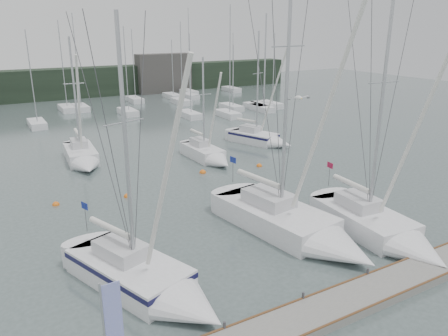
% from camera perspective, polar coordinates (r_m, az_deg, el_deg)
% --- Properties ---
extents(ground, '(160.00, 160.00, 0.00)m').
position_cam_1_polar(ground, '(24.29, 7.71, -11.22)').
color(ground, '#485755').
rests_on(ground, ground).
extents(dock, '(24.00, 2.00, 0.40)m').
position_cam_1_polar(dock, '(21.08, 16.32, -16.20)').
color(dock, slate).
rests_on(dock, ground).
extents(far_treeline, '(90.00, 4.00, 5.00)m').
position_cam_1_polar(far_treeline, '(80.24, -20.56, 10.28)').
color(far_treeline, black).
rests_on(far_treeline, ground).
extents(far_building_right, '(10.00, 3.00, 7.00)m').
position_cam_1_polar(far_building_right, '(83.13, -7.87, 12.16)').
color(far_building_right, '#3F3D3A').
rests_on(far_building_right, ground).
extents(mast_forest, '(53.48, 27.23, 14.84)m').
position_cam_1_polar(mast_forest, '(64.73, -9.90, 7.71)').
color(mast_forest, silver).
rests_on(mast_forest, ground).
extents(sailboat_near_left, '(5.85, 9.53, 13.44)m').
position_cam_1_polar(sailboat_near_left, '(20.84, -9.26, -14.75)').
color(sailboat_near_left, silver).
rests_on(sailboat_near_left, ground).
extents(sailboat_near_center, '(5.14, 11.55, 18.37)m').
position_cam_1_polar(sailboat_near_center, '(25.69, 10.43, -8.06)').
color(sailboat_near_center, silver).
rests_on(sailboat_near_center, ground).
extents(sailboat_near_right, '(3.76, 9.70, 15.12)m').
position_cam_1_polar(sailboat_near_right, '(26.79, 20.50, -7.94)').
color(sailboat_near_right, silver).
rests_on(sailboat_near_right, ground).
extents(sailboat_mid_b, '(3.11, 8.05, 11.77)m').
position_cam_1_polar(sailboat_mid_b, '(40.82, -17.93, 1.16)').
color(sailboat_mid_b, silver).
rests_on(sailboat_mid_b, ground).
extents(sailboat_mid_c, '(2.42, 7.10, 9.94)m').
position_cam_1_polar(sailboat_mid_c, '(39.89, -1.94, 1.61)').
color(sailboat_mid_c, silver).
rests_on(sailboat_mid_c, ground).
extents(sailboat_mid_d, '(4.81, 7.51, 12.15)m').
position_cam_1_polar(sailboat_mid_d, '(45.81, 5.19, 3.78)').
color(sailboat_mid_d, silver).
rests_on(sailboat_mid_d, ground).
extents(buoy_a, '(0.49, 0.49, 0.49)m').
position_cam_1_polar(buoy_a, '(32.53, -12.54, -3.68)').
color(buoy_a, orange).
rests_on(buoy_a, ground).
extents(buoy_b, '(0.56, 0.56, 0.56)m').
position_cam_1_polar(buoy_b, '(36.90, -2.80, -0.63)').
color(buoy_b, orange).
rests_on(buoy_b, ground).
extents(buoy_c, '(0.49, 0.49, 0.49)m').
position_cam_1_polar(buoy_c, '(32.50, -21.09, -4.53)').
color(buoy_c, orange).
rests_on(buoy_c, ground).
extents(dock_banner, '(0.64, 0.08, 4.22)m').
position_cam_1_polar(dock_banner, '(14.76, -14.57, -19.80)').
color(dock_banner, '#ABADB3').
rests_on(dock_banner, dock).
extents(seagull, '(1.03, 0.47, 0.20)m').
position_cam_1_polar(seagull, '(19.88, 9.72, 9.02)').
color(seagull, silver).
rests_on(seagull, ground).
extents(buoy_d, '(0.50, 0.50, 0.50)m').
position_cam_1_polar(buoy_d, '(38.72, 4.62, 0.24)').
color(buoy_d, orange).
rests_on(buoy_d, ground).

